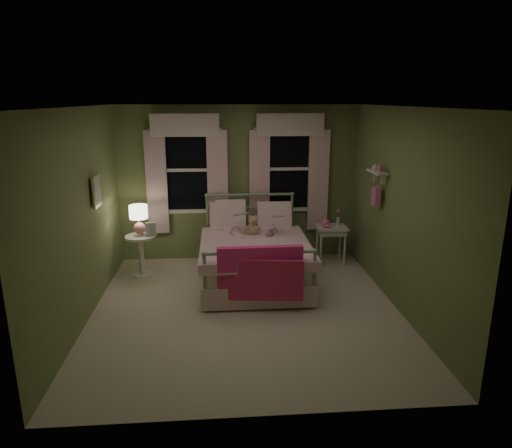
{
  "coord_description": "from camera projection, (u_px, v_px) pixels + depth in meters",
  "views": [
    {
      "loc": [
        -0.31,
        -5.49,
        2.7
      ],
      "look_at": [
        0.18,
        0.62,
        1.0
      ],
      "focal_mm": 32.0,
      "sensor_mm": 36.0,
      "label": 1
    }
  ],
  "objects": [
    {
      "name": "child_left",
      "position": [
        234.0,
        212.0,
        7.09
      ],
      "size": [
        0.34,
        0.26,
        0.83
      ],
      "primitive_type": "imported",
      "rotation": [
        0.0,
        0.0,
        3.38
      ],
      "color": "#F7D1DD",
      "rests_on": "bed"
    },
    {
      "name": "bed",
      "position": [
        254.0,
        258.0,
        6.85
      ],
      "size": [
        1.58,
        2.04,
        1.18
      ],
      "color": "white",
      "rests_on": "ground"
    },
    {
      "name": "table_lamp",
      "position": [
        139.0,
        217.0,
        6.94
      ],
      "size": [
        0.28,
        0.28,
        0.45
      ],
      "color": "#D57E83",
      "rests_on": "nightstand_left"
    },
    {
      "name": "teddy_bear",
      "position": [
        253.0,
        226.0,
        7.01
      ],
      "size": [
        0.24,
        0.2,
        0.32
      ],
      "color": "tan",
      "rests_on": "bed"
    },
    {
      "name": "window_left",
      "position": [
        187.0,
        166.0,
        7.47
      ],
      "size": [
        1.34,
        0.13,
        1.96
      ],
      "color": "black",
      "rests_on": "room_shell"
    },
    {
      "name": "pink_toy",
      "position": [
        326.0,
        223.0,
        7.51
      ],
      "size": [
        0.14,
        0.2,
        0.14
      ],
      "color": "pink",
      "rests_on": "nightstand_right"
    },
    {
      "name": "book_left",
      "position": [
        235.0,
        218.0,
        6.85
      ],
      "size": [
        0.22,
        0.16,
        0.26
      ],
      "primitive_type": "imported",
      "rotation": [
        1.22,
        0.0,
        0.26
      ],
      "color": "beige",
      "rests_on": "child_left"
    },
    {
      "name": "child_right",
      "position": [
        270.0,
        217.0,
        7.15
      ],
      "size": [
        0.36,
        0.3,
        0.65
      ],
      "primitive_type": "imported",
      "rotation": [
        0.0,
        0.0,
        2.94
      ],
      "color": "#F7D1DD",
      "rests_on": "bed"
    },
    {
      "name": "pink_throw",
      "position": [
        260.0,
        268.0,
        5.82
      ],
      "size": [
        1.1,
        0.21,
        0.71
      ],
      "color": "#F32F88",
      "rests_on": "bed"
    },
    {
      "name": "bud_vase",
      "position": [
        338.0,
        217.0,
        7.56
      ],
      "size": [
        0.06,
        0.06,
        0.28
      ],
      "color": "white",
      "rests_on": "nightstand_right"
    },
    {
      "name": "book_right",
      "position": [
        272.0,
        220.0,
        6.91
      ],
      "size": [
        0.21,
        0.13,
        0.26
      ],
      "primitive_type": "imported",
      "rotation": [
        1.22,
        0.0,
        0.08
      ],
      "color": "beige",
      "rests_on": "child_right"
    },
    {
      "name": "nightstand_right",
      "position": [
        331.0,
        232.0,
        7.56
      ],
      "size": [
        0.5,
        0.4,
        0.64
      ],
      "color": "white",
      "rests_on": "ground"
    },
    {
      "name": "room_shell",
      "position": [
        246.0,
        214.0,
        5.67
      ],
      "size": [
        4.2,
        4.2,
        4.2
      ],
      "color": "silver",
      "rests_on": "ground"
    },
    {
      "name": "wall_shelf",
      "position": [
        377.0,
        184.0,
        6.43
      ],
      "size": [
        0.15,
        0.5,
        0.6
      ],
      "color": "white",
      "rests_on": "room_shell"
    },
    {
      "name": "book_nightstand",
      "position": [
        146.0,
        237.0,
        6.95
      ],
      "size": [
        0.19,
        0.24,
        0.02
      ],
      "primitive_type": "imported",
      "rotation": [
        0.0,
        0.0,
        0.11
      ],
      "color": "beige",
      "rests_on": "nightstand_left"
    },
    {
      "name": "framed_picture",
      "position": [
        97.0,
        192.0,
        6.05
      ],
      "size": [
        0.03,
        0.32,
        0.42
      ],
      "color": "beige",
      "rests_on": "room_shell"
    },
    {
      "name": "nightstand_left",
      "position": [
        141.0,
        250.0,
        7.09
      ],
      "size": [
        0.46,
        0.46,
        0.65
      ],
      "color": "white",
      "rests_on": "ground"
    },
    {
      "name": "window_right",
      "position": [
        289.0,
        165.0,
        7.6
      ],
      "size": [
        1.34,
        0.13,
        1.96
      ],
      "color": "black",
      "rests_on": "room_shell"
    }
  ]
}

